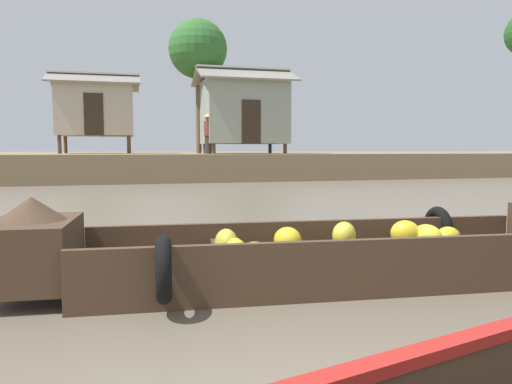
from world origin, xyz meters
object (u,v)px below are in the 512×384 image
at_px(banana_boat, 327,251).
at_px(palm_tree_mid, 198,50).
at_px(stilt_house_mid_right, 95,109).
at_px(vendor_person, 208,131).
at_px(stilt_house_right, 244,111).

distance_m(banana_boat, palm_tree_mid, 19.39).
bearing_deg(stilt_house_mid_right, palm_tree_mid, -12.09).
bearing_deg(vendor_person, palm_tree_mid, 90.52).
xyz_separation_m(banana_boat, palm_tree_mid, (1.48, 18.53, 5.49)).
bearing_deg(banana_boat, stilt_house_mid_right, 99.07).
relative_size(stilt_house_mid_right, palm_tree_mid, 0.66).
distance_m(stilt_house_mid_right, stilt_house_right, 6.85).
relative_size(stilt_house_right, vendor_person, 2.54).
bearing_deg(palm_tree_mid, stilt_house_mid_right, 167.91).
bearing_deg(banana_boat, vendor_person, 84.65).
height_order(banana_boat, stilt_house_right, stilt_house_right).
bearing_deg(stilt_house_mid_right, banana_boat, -80.93).
xyz_separation_m(stilt_house_mid_right, vendor_person, (4.62, -3.49, -1.11)).
height_order(stilt_house_right, palm_tree_mid, palm_tree_mid).
bearing_deg(palm_tree_mid, vendor_person, -89.48).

